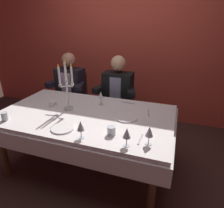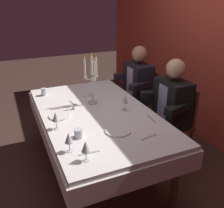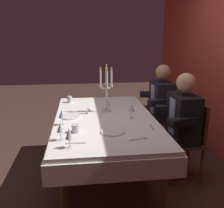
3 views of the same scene
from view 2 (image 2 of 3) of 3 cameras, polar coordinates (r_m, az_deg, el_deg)
name	(u,v)px [view 2 (image 2 of 3)]	position (r m, az deg, el deg)	size (l,w,h in m)	color
ground_plane	(98,170)	(3.05, -3.13, -14.46)	(12.00, 12.00, 0.00)	#3E2922
dining_table	(97,122)	(2.71, -3.42, -4.05)	(1.94, 1.14, 0.74)	silver
candelabra	(92,82)	(2.78, -4.46, 4.95)	(0.15, 0.17, 0.57)	silver
dinner_plate_0	(60,116)	(2.61, -11.64, -2.58)	(0.22, 0.22, 0.01)	white
dinner_plate_1	(118,131)	(2.29, 1.31, -6.01)	(0.23, 0.23, 0.01)	white
wine_glass_0	(69,138)	(1.99, -9.68, -7.62)	(0.07, 0.07, 0.16)	silver
wine_glass_1	(56,117)	(2.34, -12.52, -2.93)	(0.07, 0.07, 0.16)	silver
wine_glass_2	(125,100)	(2.66, 2.88, 0.93)	(0.07, 0.07, 0.16)	silver
wine_glass_3	(86,147)	(1.87, -5.94, -9.58)	(0.07, 0.07, 0.16)	silver
water_tumbler_0	(78,133)	(2.20, -7.52, -6.52)	(0.08, 0.08, 0.08)	silver
water_tumbler_1	(44,92)	(3.19, -15.02, 2.66)	(0.06, 0.06, 0.09)	silver
coffee_cup_0	(89,94)	(3.07, -5.26, 2.27)	(0.13, 0.12, 0.06)	white
fork_0	(73,103)	(2.88, -8.71, 0.13)	(0.17, 0.02, 0.01)	#B7B7BC
fork_1	(149,137)	(2.23, 8.28, -7.33)	(0.17, 0.02, 0.01)	#B7B7BC
fork_2	(89,153)	(2.01, -5.19, -10.88)	(0.17, 0.02, 0.01)	#B7B7BC
spoon_3	(152,119)	(2.53, 8.88, -3.32)	(0.17, 0.02, 0.01)	#B7B7BC
seated_diner_0	(139,82)	(3.59, 6.00, 4.89)	(0.63, 0.48, 1.24)	#54371F
seated_diner_1	(173,103)	(2.98, 13.44, 0.33)	(0.63, 0.48, 1.24)	#54371F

